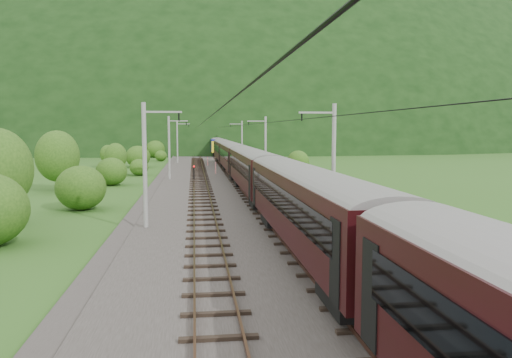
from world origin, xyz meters
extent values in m
plane|color=#305A1C|center=(0.00, 0.00, 0.00)|extent=(600.00, 600.00, 0.00)
cube|color=#38332D|center=(0.00, 10.00, 0.15)|extent=(14.00, 220.00, 0.30)
cube|color=brown|center=(-3.12, 10.00, 0.49)|extent=(0.08, 220.00, 0.15)
cube|color=brown|center=(-1.68, 10.00, 0.49)|extent=(0.08, 220.00, 0.15)
cube|color=black|center=(-2.40, 10.00, 0.36)|extent=(2.40, 220.00, 0.12)
cube|color=brown|center=(1.68, 10.00, 0.49)|extent=(0.08, 220.00, 0.15)
cube|color=brown|center=(3.12, 10.00, 0.49)|extent=(0.08, 220.00, 0.15)
cube|color=black|center=(2.40, 10.00, 0.36)|extent=(2.40, 220.00, 0.12)
cylinder|color=gray|center=(-6.20, 0.00, 4.30)|extent=(0.28, 0.28, 8.00)
cube|color=gray|center=(-5.00, 0.00, 7.70)|extent=(2.40, 0.12, 0.12)
cylinder|color=black|center=(-4.00, 0.00, 7.40)|extent=(0.10, 0.10, 0.50)
cylinder|color=gray|center=(-6.20, 32.00, 4.30)|extent=(0.28, 0.28, 8.00)
cube|color=gray|center=(-5.00, 32.00, 7.70)|extent=(2.40, 0.12, 0.12)
cylinder|color=black|center=(-4.00, 32.00, 7.40)|extent=(0.10, 0.10, 0.50)
cylinder|color=gray|center=(-6.20, 64.00, 4.30)|extent=(0.28, 0.28, 8.00)
cube|color=gray|center=(-5.00, 64.00, 7.70)|extent=(2.40, 0.12, 0.12)
cylinder|color=black|center=(-4.00, 64.00, 7.40)|extent=(0.10, 0.10, 0.50)
cylinder|color=gray|center=(-6.20, 96.00, 4.30)|extent=(0.28, 0.28, 8.00)
cube|color=gray|center=(-5.00, 96.00, 7.70)|extent=(2.40, 0.12, 0.12)
cylinder|color=black|center=(-4.00, 96.00, 7.40)|extent=(0.10, 0.10, 0.50)
cylinder|color=gray|center=(-6.20, 128.00, 4.30)|extent=(0.28, 0.28, 8.00)
cube|color=gray|center=(-5.00, 128.00, 7.70)|extent=(2.40, 0.12, 0.12)
cylinder|color=black|center=(-4.00, 128.00, 7.40)|extent=(0.10, 0.10, 0.50)
cylinder|color=gray|center=(6.20, 0.00, 4.30)|extent=(0.28, 0.28, 8.00)
cube|color=gray|center=(5.00, 0.00, 7.70)|extent=(2.40, 0.12, 0.12)
cylinder|color=black|center=(4.00, 0.00, 7.40)|extent=(0.10, 0.10, 0.50)
cylinder|color=gray|center=(6.20, 32.00, 4.30)|extent=(0.28, 0.28, 8.00)
cube|color=gray|center=(5.00, 32.00, 7.70)|extent=(2.40, 0.12, 0.12)
cylinder|color=black|center=(4.00, 32.00, 7.40)|extent=(0.10, 0.10, 0.50)
cylinder|color=gray|center=(6.20, 64.00, 4.30)|extent=(0.28, 0.28, 8.00)
cube|color=gray|center=(5.00, 64.00, 7.70)|extent=(2.40, 0.12, 0.12)
cylinder|color=black|center=(4.00, 64.00, 7.40)|extent=(0.10, 0.10, 0.50)
cylinder|color=gray|center=(6.20, 96.00, 4.30)|extent=(0.28, 0.28, 8.00)
cube|color=gray|center=(5.00, 96.00, 7.70)|extent=(2.40, 0.12, 0.12)
cylinder|color=black|center=(4.00, 96.00, 7.40)|extent=(0.10, 0.10, 0.50)
cylinder|color=gray|center=(6.20, 128.00, 4.30)|extent=(0.28, 0.28, 8.00)
cube|color=gray|center=(5.00, 128.00, 7.70)|extent=(2.40, 0.12, 0.12)
cylinder|color=black|center=(4.00, 128.00, 7.40)|extent=(0.10, 0.10, 0.50)
cylinder|color=black|center=(-2.40, 10.00, 7.10)|extent=(0.03, 198.00, 0.03)
cylinder|color=black|center=(2.40, 10.00, 7.10)|extent=(0.03, 198.00, 0.03)
ellipsoid|color=black|center=(0.00, 260.00, 0.00)|extent=(504.00, 360.00, 244.00)
ellipsoid|color=black|center=(-120.00, 300.00, 0.00)|extent=(336.00, 280.00, 132.00)
cube|color=black|center=(2.40, -8.82, 2.94)|extent=(2.86, 21.72, 2.96)
cylinder|color=gray|center=(2.40, -8.82, 4.27)|extent=(2.86, 21.61, 2.86)
cube|color=black|center=(0.95, -8.82, 3.30)|extent=(0.05, 19.12, 1.14)
cube|color=black|center=(3.85, -8.82, 3.30)|extent=(0.05, 19.12, 1.14)
cube|color=black|center=(2.40, -16.43, 1.01)|extent=(2.17, 3.16, 0.89)
cube|color=black|center=(2.40, -1.22, 1.01)|extent=(2.17, 3.16, 0.89)
cube|color=black|center=(2.40, 13.62, 2.94)|extent=(2.86, 21.72, 2.96)
cylinder|color=gray|center=(2.40, 13.62, 4.27)|extent=(2.86, 21.61, 2.86)
cube|color=black|center=(0.95, 13.62, 3.30)|extent=(0.05, 19.12, 1.14)
cube|color=black|center=(3.85, 13.62, 3.30)|extent=(0.05, 19.12, 1.14)
cube|color=black|center=(2.40, 6.02, 1.01)|extent=(2.17, 3.16, 0.89)
cube|color=black|center=(2.40, 21.22, 1.01)|extent=(2.17, 3.16, 0.89)
cube|color=black|center=(2.40, 36.06, 2.94)|extent=(2.86, 21.72, 2.96)
cylinder|color=gray|center=(2.40, 36.06, 4.27)|extent=(2.86, 21.61, 2.86)
cube|color=black|center=(0.95, 36.06, 3.30)|extent=(0.05, 19.12, 1.14)
cube|color=black|center=(3.85, 36.06, 3.30)|extent=(0.05, 19.12, 1.14)
cube|color=black|center=(2.40, 28.46, 1.01)|extent=(2.17, 3.16, 0.89)
cube|color=black|center=(2.40, 43.67, 1.01)|extent=(2.17, 3.16, 0.89)
cube|color=black|center=(2.40, 58.51, 2.94)|extent=(2.86, 21.72, 2.96)
cylinder|color=gray|center=(2.40, 58.51, 4.27)|extent=(2.86, 21.61, 2.86)
cube|color=black|center=(0.95, 58.51, 3.30)|extent=(0.05, 19.12, 1.14)
cube|color=black|center=(3.85, 58.51, 3.30)|extent=(0.05, 19.12, 1.14)
cube|color=black|center=(2.40, 50.90, 1.01)|extent=(2.17, 3.16, 0.89)
cube|color=black|center=(2.40, 66.11, 1.01)|extent=(2.17, 3.16, 0.89)
cube|color=#13189A|center=(2.40, 89.84, 2.94)|extent=(2.86, 17.77, 2.96)
cylinder|color=gray|center=(2.40, 89.84, 4.27)|extent=(2.86, 17.68, 2.86)
cube|color=black|center=(0.95, 89.84, 3.30)|extent=(0.05, 15.64, 1.14)
cube|color=black|center=(3.85, 89.84, 3.30)|extent=(0.05, 15.64, 1.14)
cube|color=black|center=(2.40, 83.62, 1.01)|extent=(2.17, 3.16, 0.89)
cube|color=black|center=(2.40, 96.06, 1.01)|extent=(2.17, 3.16, 0.89)
cube|color=yellow|center=(2.40, 98.52, 2.74)|extent=(2.92, 0.50, 2.67)
cube|color=yellow|center=(2.40, 81.15, 2.74)|extent=(2.92, 0.50, 2.67)
cube|color=black|center=(2.40, 92.84, 4.96)|extent=(0.08, 1.60, 0.89)
cylinder|color=red|center=(-0.69, 55.02, 1.09)|extent=(0.17, 0.17, 1.58)
cylinder|color=red|center=(-0.01, 39.00, 1.16)|extent=(0.18, 0.18, 1.72)
cylinder|color=black|center=(-3.09, 29.09, 1.17)|extent=(0.12, 0.12, 1.75)
sphere|color=red|center=(-3.09, 29.09, 2.09)|extent=(0.21, 0.21, 0.21)
ellipsoid|color=#224813|center=(-12.32, 9.70, 1.83)|extent=(4.07, 4.07, 3.66)
ellipsoid|color=#224813|center=(-12.79, 28.02, 1.65)|extent=(3.68, 3.68, 3.31)
ellipsoid|color=#224813|center=(-10.95, 40.60, 1.20)|extent=(2.68, 2.68, 2.41)
ellipsoid|color=#224813|center=(-12.80, 56.51, 1.91)|extent=(4.25, 4.25, 3.82)
ellipsoid|color=#224813|center=(-10.02, 74.25, 1.14)|extent=(2.54, 2.54, 2.29)
ellipsoid|color=#224813|center=(-12.15, 87.96, 2.04)|extent=(4.53, 4.53, 4.08)
cylinder|color=black|center=(-17.45, 22.63, 1.77)|extent=(0.24, 0.24, 3.54)
ellipsoid|color=#224813|center=(-17.45, 22.63, 3.79)|extent=(4.55, 4.55, 5.46)
cylinder|color=black|center=(-14.50, 42.78, 1.26)|extent=(0.24, 0.24, 2.52)
ellipsoid|color=#224813|center=(-14.50, 42.78, 2.70)|extent=(3.24, 3.24, 3.89)
cylinder|color=black|center=(-18.02, 57.47, 1.07)|extent=(0.24, 0.24, 2.15)
ellipsoid|color=#224813|center=(-18.02, 57.47, 2.30)|extent=(2.76, 2.76, 3.31)
ellipsoid|color=#224813|center=(10.70, 0.71, 0.86)|extent=(1.91, 1.91, 1.72)
ellipsoid|color=#224813|center=(10.46, 17.08, 0.85)|extent=(1.89, 1.89, 1.70)
ellipsoid|color=#224813|center=(12.77, 42.58, 1.54)|extent=(3.42, 3.42, 3.08)
ellipsoid|color=#224813|center=(10.77, 60.85, 1.09)|extent=(2.43, 2.43, 2.18)
camera|label=1|loc=(-3.07, -32.38, 6.56)|focal=35.00mm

